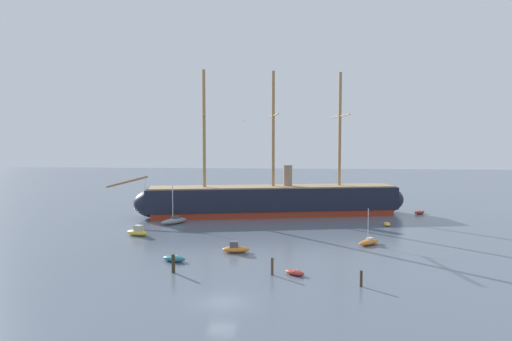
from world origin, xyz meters
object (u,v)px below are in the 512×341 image
(dinghy_alongside_stern, at_px, (387,224))
(dinghy_far_right, at_px, (420,212))
(motorboat_mid_left, at_px, (138,232))
(seagull_in_flight, at_px, (245,121))
(motorboat_distant_centre, at_px, (266,202))
(mooring_piling_right_pair, at_px, (272,266))
(dinghy_foreground_left, at_px, (174,259))
(sailboat_far_left, at_px, (145,204))
(tall_ship, at_px, (273,200))
(dinghy_foreground_right, at_px, (295,272))
(sailboat_alongside_bow, at_px, (174,221))
(mooring_piling_nearest, at_px, (361,279))
(sailboat_mid_right, at_px, (369,242))
(mooring_piling_left_pair, at_px, (173,263))
(motorboat_near_centre, at_px, (236,249))

(dinghy_alongside_stern, height_order, dinghy_far_right, dinghy_far_right)
(motorboat_mid_left, bearing_deg, seagull_in_flight, 21.67)
(motorboat_distant_centre, bearing_deg, mooring_piling_right_pair, -85.64)
(dinghy_foreground_left, bearing_deg, sailboat_far_left, 112.94)
(tall_ship, bearing_deg, motorboat_distant_centre, 98.83)
(dinghy_foreground_right, bearing_deg, dinghy_alongside_stern, 62.04)
(sailboat_alongside_bow, relative_size, mooring_piling_nearest, 4.31)
(motorboat_mid_left, height_order, sailboat_mid_right, sailboat_mid_right)
(dinghy_far_right, bearing_deg, mooring_piling_nearest, -111.51)
(mooring_piling_left_pair, bearing_deg, tall_ship, 76.90)
(motorboat_mid_left, bearing_deg, tall_ship, 45.92)
(mooring_piling_nearest, bearing_deg, dinghy_foreground_left, 160.32)
(mooring_piling_nearest, bearing_deg, dinghy_alongside_stern, 74.39)
(mooring_piling_nearest, distance_m, mooring_piling_right_pair, 9.48)
(dinghy_foreground_right, bearing_deg, sailboat_far_left, 124.34)
(dinghy_alongside_stern, bearing_deg, dinghy_foreground_left, -139.84)
(dinghy_foreground_right, bearing_deg, dinghy_foreground_left, 163.73)
(mooring_piling_left_pair, bearing_deg, dinghy_foreground_left, 104.38)
(tall_ship, distance_m, mooring_piling_nearest, 43.34)
(dinghy_foreground_right, xyz_separation_m, mooring_piling_nearest, (6.53, -3.29, 0.53))
(dinghy_foreground_left, bearing_deg, sailboat_alongside_bow, 105.35)
(sailboat_mid_right, relative_size, motorboat_distant_centre, 1.11)
(seagull_in_flight, bearing_deg, mooring_piling_right_pair, -77.06)
(dinghy_foreground_right, bearing_deg, motorboat_near_centre, 129.96)
(motorboat_distant_centre, xyz_separation_m, mooring_piling_left_pair, (-6.73, -53.85, 0.39))
(sailboat_alongside_bow, xyz_separation_m, dinghy_far_right, (45.77, 14.87, -0.25))
(sailboat_alongside_bow, height_order, mooring_piling_left_pair, sailboat_alongside_bow)
(dinghy_foreground_right, bearing_deg, sailboat_mid_right, 55.49)
(dinghy_foreground_right, distance_m, mooring_piling_left_pair, 13.30)
(tall_ship, bearing_deg, mooring_piling_left_pair, -103.10)
(sailboat_far_left, height_order, motorboat_distant_centre, sailboat_far_left)
(tall_ship, relative_size, mooring_piling_right_pair, 30.44)
(motorboat_distant_centre, relative_size, mooring_piling_left_pair, 2.28)
(motorboat_near_centre, bearing_deg, mooring_piling_left_pair, -120.84)
(motorboat_near_centre, height_order, mooring_piling_right_pair, mooring_piling_right_pair)
(motorboat_near_centre, relative_size, sailboat_mid_right, 0.70)
(tall_ship, xyz_separation_m, sailboat_far_left, (-29.01, 9.98, -2.51))
(motorboat_near_centre, height_order, mooring_piling_left_pair, mooring_piling_left_pair)
(dinghy_foreground_left, distance_m, mooring_piling_nearest, 22.26)
(dinghy_alongside_stern, xyz_separation_m, dinghy_far_right, (9.04, 13.36, 0.05))
(seagull_in_flight, bearing_deg, sailboat_mid_right, -27.56)
(sailboat_far_left, height_order, mooring_piling_left_pair, sailboat_far_left)
(tall_ship, bearing_deg, dinghy_foreground_right, -83.77)
(motorboat_near_centre, distance_m, mooring_piling_left_pair, 10.97)
(sailboat_mid_right, bearing_deg, dinghy_far_right, 62.67)
(motorboat_mid_left, relative_size, mooring_piling_right_pair, 2.19)
(sailboat_mid_right, distance_m, dinghy_far_right, 31.62)
(tall_ship, bearing_deg, dinghy_alongside_stern, -24.24)
(dinghy_alongside_stern, relative_size, dinghy_far_right, 0.84)
(mooring_piling_nearest, xyz_separation_m, seagull_in_flight, (-14.66, 27.82, 16.85))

